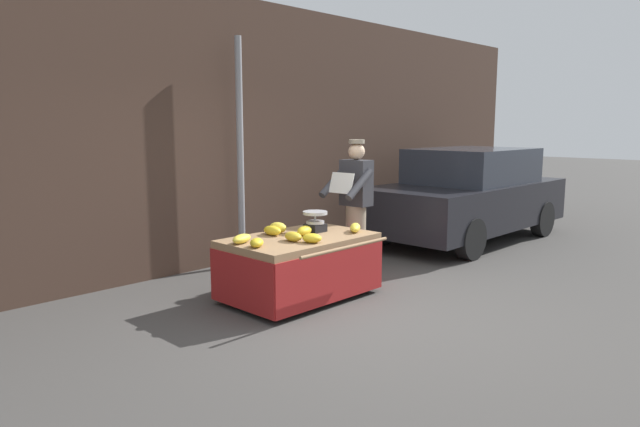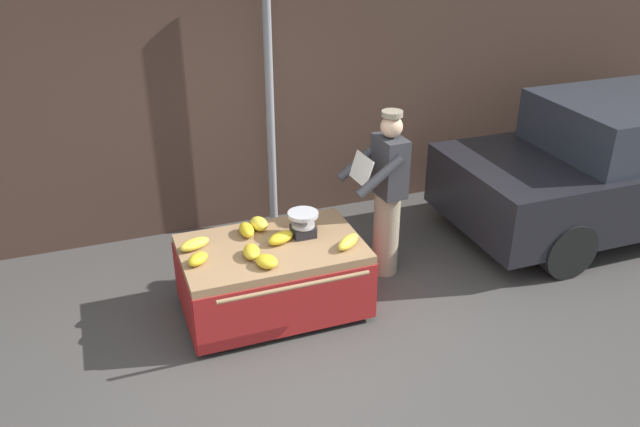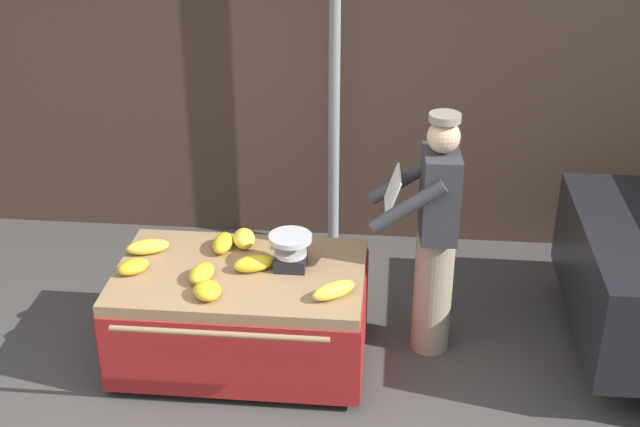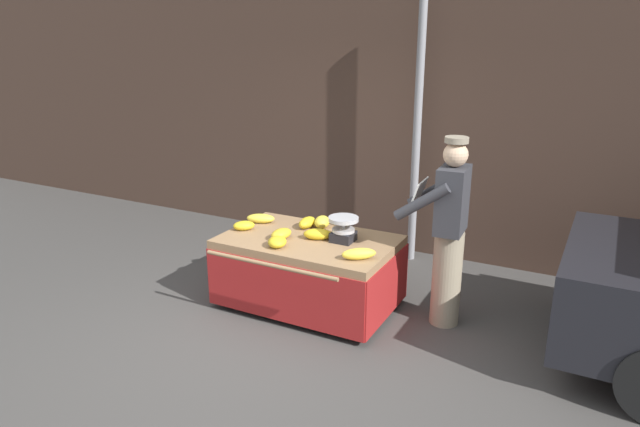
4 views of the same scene
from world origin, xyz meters
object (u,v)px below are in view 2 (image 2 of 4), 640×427
at_px(banana_bunch_1, 251,252).
at_px(parked_car, 620,164).
at_px(banana_bunch_3, 259,224).
at_px(banana_bunch_6, 281,238).
at_px(street_pole, 270,100).
at_px(banana_bunch_0, 348,242).
at_px(banana_bunch_7, 198,259).
at_px(banana_bunch_4, 267,261).
at_px(vendor_person, 387,194).
at_px(banana_bunch_2, 194,244).
at_px(banana_bunch_5, 246,230).
at_px(weighing_scale, 303,224).
at_px(banana_cart, 272,263).

xyz_separation_m(banana_bunch_1, parked_car, (4.41, 0.47, 0.01)).
distance_m(banana_bunch_3, banana_bunch_6, 0.33).
xyz_separation_m(street_pole, banana_bunch_3, (-0.51, -1.29, -0.76)).
distance_m(banana_bunch_0, banana_bunch_7, 1.32).
bearing_deg(banana_bunch_0, banana_bunch_4, -174.59).
bearing_deg(vendor_person, banana_bunch_2, -177.23).
xyz_separation_m(banana_bunch_5, banana_bunch_7, (-0.51, -0.35, -0.01)).
distance_m(banana_bunch_1, banana_bunch_2, 0.53).
bearing_deg(banana_bunch_7, weighing_scale, 9.48).
height_order(banana_bunch_5, banana_bunch_6, banana_bunch_5).
relative_size(banana_bunch_1, parked_car, 0.06).
xyz_separation_m(weighing_scale, banana_bunch_1, (-0.54, -0.21, -0.07)).
relative_size(banana_bunch_0, vendor_person, 0.17).
relative_size(banana_bunch_1, banana_bunch_2, 0.82).
relative_size(banana_bunch_0, banana_bunch_4, 1.45).
bearing_deg(banana_bunch_6, banana_bunch_7, -172.35).
bearing_deg(parked_car, banana_bunch_1, -173.88).
xyz_separation_m(banana_bunch_1, banana_bunch_7, (-0.46, 0.04, -0.00)).
height_order(weighing_scale, banana_bunch_4, weighing_scale).
distance_m(banana_cart, banana_bunch_0, 0.72).
xyz_separation_m(weighing_scale, banana_bunch_3, (-0.35, 0.25, -0.06)).
relative_size(banana_bunch_3, vendor_person, 0.12).
bearing_deg(banana_bunch_7, banana_cart, 7.54).
bearing_deg(banana_bunch_1, vendor_person, 15.29).
distance_m(street_pole, vendor_person, 1.68).
bearing_deg(banana_bunch_2, weighing_scale, -5.70).
distance_m(street_pole, parked_car, 4.00).
height_order(banana_bunch_6, banana_bunch_7, banana_bunch_6).
distance_m(weighing_scale, banana_bunch_0, 0.46).
bearing_deg(banana_bunch_1, banana_bunch_5, 81.74).
bearing_deg(parked_car, banana_bunch_4, -171.19).
distance_m(banana_bunch_6, parked_car, 4.11).
distance_m(weighing_scale, banana_bunch_4, 0.62).
distance_m(weighing_scale, banana_bunch_7, 1.02).
height_order(banana_bunch_4, vendor_person, vendor_person).
distance_m(banana_bunch_6, banana_bunch_7, 0.77).
height_order(banana_bunch_4, parked_car, parked_car).
relative_size(banana_bunch_3, banana_bunch_4, 1.02).
relative_size(banana_bunch_6, banana_bunch_7, 1.26).
bearing_deg(parked_car, banana_bunch_0, -170.46).
height_order(weighing_scale, banana_bunch_7, weighing_scale).
height_order(banana_bunch_0, vendor_person, vendor_person).
bearing_deg(street_pole, weighing_scale, -95.79).
bearing_deg(banana_bunch_4, banana_bunch_7, 155.63).
bearing_deg(banana_bunch_7, parked_car, 5.03).
distance_m(banana_bunch_2, parked_car, 4.85).
relative_size(banana_bunch_3, parked_car, 0.05).
distance_m(banana_cart, banana_bunch_4, 0.43).
height_order(banana_bunch_5, banana_bunch_7, banana_bunch_5).
relative_size(banana_cart, parked_car, 0.42).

